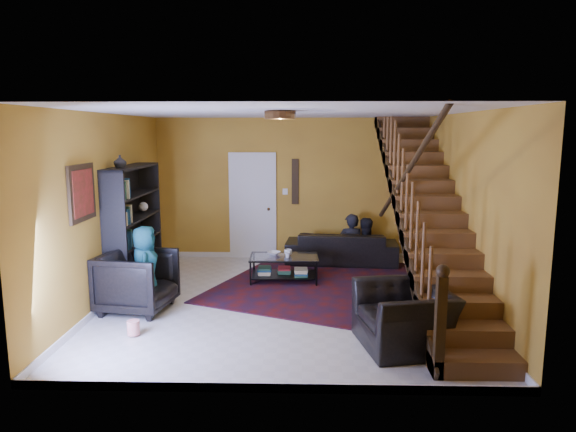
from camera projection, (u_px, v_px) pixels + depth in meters
The scene contains 21 objects.
floor at pixel (283, 301), 7.74m from camera, with size 5.50×5.50×0.00m, color beige.
room at pixel (210, 273), 9.08m from camera, with size 5.50×5.50×5.50m.
staircase at pixel (428, 210), 7.46m from camera, with size 0.95×5.02×3.18m.
bookshelf at pixel (135, 230), 8.24m from camera, with size 0.35×1.80×2.00m.
door at pixel (253, 208), 10.28m from camera, with size 0.82×0.05×2.05m, color silver.
framed_picture at pixel (82, 193), 6.64m from camera, with size 0.04×0.74×0.74m, color maroon.
wall_hanging at pixel (295, 182), 10.18m from camera, with size 0.14×0.03×0.90m, color black.
ceiling_fixture at pixel (280, 115), 6.51m from camera, with size 0.40×0.40×0.10m, color #3F2814.
rug at pixel (326, 283), 8.65m from camera, with size 3.19×3.64×0.02m, color #420D0B.
sofa at pixel (341, 248), 9.93m from camera, with size 2.13×0.83×0.62m, color black.
armchair_left at pixel (137, 281), 7.28m from camera, with size 0.92×0.95×0.86m, color black.
armchair_right at pixel (404, 317), 6.08m from camera, with size 1.11×0.97×0.72m, color black.
person_adult_a at pixel (351, 250), 9.98m from camera, with size 0.52×0.34×1.42m, color black.
person_adult_b at pixel (364, 252), 9.98m from camera, with size 0.65×0.51×1.34m, color black.
person_child at pixel (145, 268), 7.33m from camera, with size 0.60×0.39×1.22m, color #175757.
coffee_table at pixel (284, 267), 8.75m from camera, with size 1.17×0.70×0.44m.
cup_a at pixel (288, 252), 8.76m from camera, with size 0.13×0.13×0.11m, color #999999.
cup_b at pixel (288, 255), 8.61m from camera, with size 0.09×0.09×0.09m, color #999999.
bowl at pixel (274, 253), 8.82m from camera, with size 0.21×0.21×0.05m, color #999999.
vase at pixel (120, 162), 7.56m from camera, with size 0.18×0.18×0.19m, color #999999.
popcorn_bucket at pixel (133, 327), 6.42m from camera, with size 0.16×0.16×0.18m, color red.
Camera 1 is at (0.28, -7.42, 2.54)m, focal length 32.00 mm.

